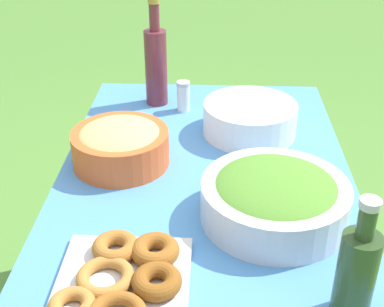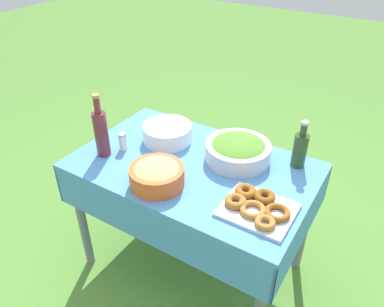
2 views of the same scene
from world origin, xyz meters
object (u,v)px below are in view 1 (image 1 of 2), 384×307
Objects in this scene: salad_bowl at (275,197)px; wine_bottle at (156,64)px; pasta_bowl at (120,144)px; olive_oil_bottle at (356,272)px; plate_stack at (250,119)px; donut_platter at (123,282)px.

salad_bowl is 0.98× the size of wine_bottle.
pasta_bowl is 1.03× the size of olive_oil_bottle.
salad_bowl is 0.43m from plate_stack.
plate_stack is (-0.19, 0.36, -0.01)m from pasta_bowl.
plate_stack is 0.80× the size of wine_bottle.
salad_bowl is 1.30× the size of pasta_bowl.
donut_platter is 1.16× the size of plate_stack.
salad_bowl is 1.06× the size of donut_platter.
pasta_bowl is 0.41m from plate_stack.
salad_bowl is at bearing 59.33° from pasta_bowl.
wine_bottle is (-0.21, -0.30, 0.09)m from plate_stack.
donut_platter is at bearing 1.43° from wine_bottle.
plate_stack is (-0.67, 0.28, 0.03)m from donut_platter.
donut_platter is (0.48, 0.08, -0.04)m from pasta_bowl.
olive_oil_bottle is 1.02m from wine_bottle.
wine_bottle reaches higher than donut_platter.
salad_bowl is 0.40m from donut_platter.
pasta_bowl is 0.49m from donut_platter.
salad_bowl is 0.46m from pasta_bowl.
wine_bottle reaches higher than olive_oil_bottle.
pasta_bowl is at bearing -135.61° from olive_oil_bottle.
salad_bowl is 0.31m from olive_oil_bottle.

